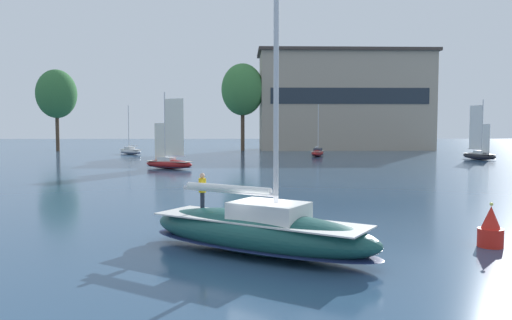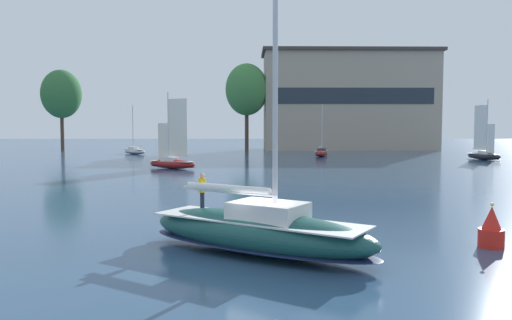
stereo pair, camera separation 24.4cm
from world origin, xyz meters
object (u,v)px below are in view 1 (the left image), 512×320
tree_shore_center (243,90)px  sailboat_main (258,230)px  channel_buoy (491,229)px  sailboat_moored_far_slip (130,151)px  sailboat_moored_outer_mooring (479,155)px  sailboat_moored_near_marina (318,153)px  tree_shore_left (56,94)px  sailboat_moored_mid_channel (169,162)px

tree_shore_center → sailboat_main: bearing=-89.6°
channel_buoy → sailboat_moored_far_slip: bearing=113.4°
tree_shore_center → sailboat_moored_outer_mooring: bearing=-39.8°
tree_shore_center → sailboat_moored_far_slip: size_ratio=2.04×
sailboat_moored_near_marina → channel_buoy: size_ratio=4.74×
tree_shore_left → tree_shore_center: (40.56, 0.71, 1.07)m
tree_shore_left → sailboat_moored_far_slip: bearing=-35.7°
tree_shore_left → sailboat_moored_near_marina: (54.04, -20.97, -11.78)m
sailboat_moored_mid_channel → sailboat_moored_outer_mooring: size_ratio=1.00×
tree_shore_center → sailboat_moored_mid_channel: tree_shore_center is taller
tree_shore_center → sailboat_moored_outer_mooring: (38.15, -31.81, -12.68)m
tree_shore_center → tree_shore_left: bearing=-179.0°
tree_shore_center → sailboat_moored_mid_channel: bearing=-101.1°
sailboat_moored_far_slip → channel_buoy: (32.59, -75.39, 0.14)m
sailboat_main → sailboat_moored_mid_channel: sailboat_main is taller
sailboat_main → sailboat_moored_outer_mooring: sailboat_main is taller
sailboat_main → sailboat_moored_far_slip: sailboat_main is taller
sailboat_moored_near_marina → sailboat_moored_far_slip: 35.98m
sailboat_main → sailboat_moored_far_slip: 79.47m
sailboat_moored_far_slip → channel_buoy: size_ratio=4.77×
sailboat_moored_outer_mooring → sailboat_moored_far_slip: bearing=163.6°
sailboat_moored_near_marina → sailboat_moored_far_slip: bearing=168.1°
tree_shore_center → sailboat_main: 91.39m
sailboat_main → sailboat_moored_outer_mooring: 69.71m
sailboat_moored_near_marina → sailboat_moored_mid_channel: sailboat_moored_mid_channel is taller
sailboat_moored_near_marina → tree_shore_left: bearing=158.8°
tree_shore_center → sailboat_moored_far_slip: tree_shore_center is taller
tree_shore_center → sailboat_moored_mid_channel: 50.45m
tree_shore_left → sailboat_main: size_ratio=1.20×
tree_shore_center → sailboat_moored_far_slip: (-21.72, -14.25, -12.85)m
sailboat_main → sailboat_moored_outer_mooring: bearing=57.4°
tree_shore_left → sailboat_moored_mid_channel: (31.15, -47.21, -11.61)m
tree_shore_left → sailboat_moored_near_marina: tree_shore_left is taller
sailboat_main → sailboat_moored_mid_channel: size_ratio=1.53×
sailboat_main → sailboat_moored_near_marina: sailboat_main is taller
sailboat_moored_near_marina → sailboat_moored_outer_mooring: size_ratio=0.98×
sailboat_moored_outer_mooring → tree_shore_center: bearing=140.2°
sailboat_moored_near_marina → sailboat_moored_outer_mooring: (24.67, -10.13, 0.17)m
sailboat_moored_mid_channel → sailboat_moored_outer_mooring: bearing=18.7°
sailboat_moored_outer_mooring → channel_buoy: sailboat_moored_outer_mooring is taller
sailboat_main → sailboat_moored_near_marina: size_ratio=1.57×
sailboat_moored_near_marina → sailboat_moored_outer_mooring: sailboat_moored_outer_mooring is taller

